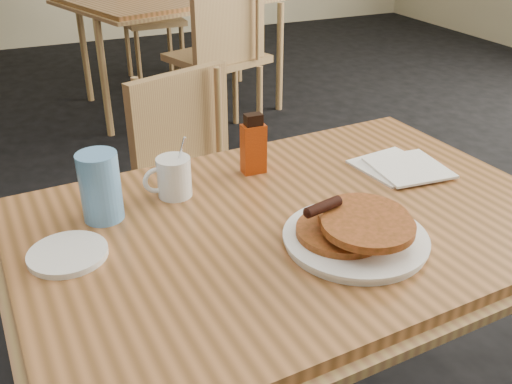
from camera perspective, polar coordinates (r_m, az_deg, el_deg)
main_table at (r=1.21m, az=3.81°, el=-4.30°), size 1.20×0.85×0.75m
neighbor_table at (r=3.92m, az=-7.96°, el=18.49°), size 1.56×1.27×0.75m
chair_main_far at (r=1.89m, az=-6.47°, el=1.18°), size 0.49×0.50×0.84m
chair_neighbor_far at (r=4.68m, az=-10.75°, el=17.97°), size 0.43×0.43×0.94m
chair_neighbor_near at (r=3.23m, az=-3.38°, el=14.84°), size 0.58×0.58×1.02m
pancake_plate at (r=1.10m, az=9.96°, el=-4.00°), size 0.28×0.28×0.08m
coffee_mug at (r=1.25m, az=-8.30°, el=1.55°), size 0.11×0.07×0.14m
syrup_bottle at (r=1.34m, az=-0.26°, el=4.65°), size 0.06×0.04×0.15m
napkin_stack at (r=1.42m, az=14.32°, el=2.43°), size 0.20×0.21×0.01m
blue_tumbler at (r=1.18m, az=-15.31°, el=0.51°), size 0.08×0.08×0.14m
side_saucer at (r=1.11m, az=-18.31°, el=-5.90°), size 0.17×0.17×0.01m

